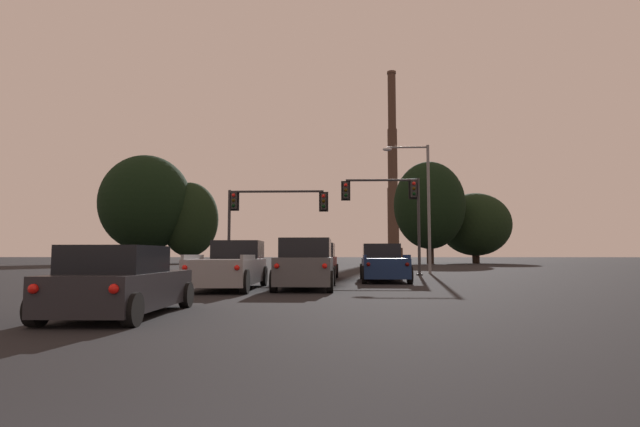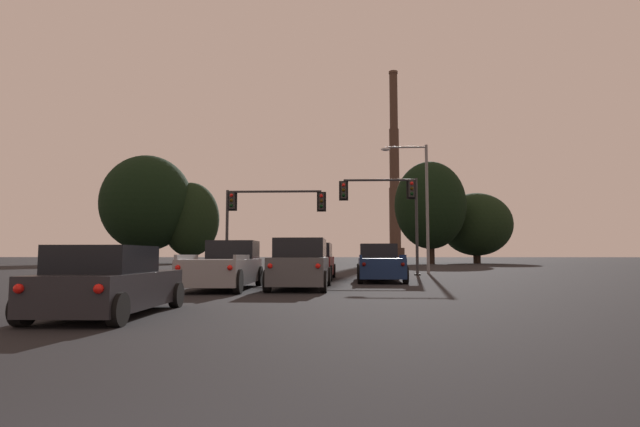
{
  "view_description": "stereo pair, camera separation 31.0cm",
  "coord_description": "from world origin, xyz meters",
  "views": [
    {
      "loc": [
        1.14,
        -2.25,
        1.25
      ],
      "look_at": [
        -0.93,
        52.75,
        5.84
      ],
      "focal_mm": 28.0,
      "sensor_mm": 36.0,
      "label": 1
    },
    {
      "loc": [
        1.45,
        -2.23,
        1.25
      ],
      "look_at": [
        -0.93,
        52.75,
        5.84
      ],
      "focal_mm": 28.0,
      "sensor_mm": 36.0,
      "label": 2
    }
  ],
  "objects": [
    {
      "name": "treeline_right_mid",
      "position": [
        14.23,
        69.85,
        8.41
      ],
      "size": [
        10.2,
        9.18,
        14.76
      ],
      "color": "black",
      "rests_on": "ground_plane"
    },
    {
      "name": "pickup_truck_right_lane_front",
      "position": [
        3.29,
        22.09,
        0.8
      ],
      "size": [
        2.31,
        5.55,
        1.82
      ],
      "rotation": [
        0.0,
        0.0,
        -0.03
      ],
      "color": "navy",
      "rests_on": "ground_plane"
    },
    {
      "name": "street_lamp",
      "position": [
        6.84,
        32.01,
        5.41
      ],
      "size": [
        3.22,
        0.36,
        8.85
      ],
      "color": "slate",
      "rests_on": "ground_plane"
    },
    {
      "name": "treeline_center_right",
      "position": [
        -28.04,
        71.6,
        9.08
      ],
      "size": [
        13.77,
        12.39,
        16.35
      ],
      "color": "black",
      "rests_on": "ground_plane"
    },
    {
      "name": "smokestack",
      "position": [
        16.76,
        140.56,
        21.5
      ],
      "size": [
        5.16,
        5.16,
        54.9
      ],
      "color": "#3C2B22",
      "rests_on": "ground_plane"
    },
    {
      "name": "suv_center_lane_front",
      "position": [
        -0.0,
        23.65,
        0.9
      ],
      "size": [
        2.23,
        4.95,
        1.86
      ],
      "rotation": [
        0.0,
        0.0,
        -0.03
      ],
      "color": "maroon",
      "rests_on": "ground_plane"
    },
    {
      "name": "traffic_light_overhead_right",
      "position": [
        4.53,
        28.85,
        4.6
      ],
      "size": [
        5.01,
        0.5,
        6.04
      ],
      "color": "#2D2D30",
      "rests_on": "ground_plane"
    },
    {
      "name": "suv_center_lane_second",
      "position": [
        -0.08,
        16.4,
        0.9
      ],
      "size": [
        2.15,
        4.92,
        1.86
      ],
      "rotation": [
        0.0,
        0.0,
        -0.01
      ],
      "color": "#4C4F54",
      "rests_on": "ground_plane"
    },
    {
      "name": "traffic_light_overhead_left",
      "position": [
        -3.56,
        28.64,
        4.11
      ],
      "size": [
        6.41,
        0.5,
        5.32
      ],
      "color": "#2D2D30",
      "rests_on": "ground_plane"
    },
    {
      "name": "hatchback_left_lane_third",
      "position": [
        -3.33,
        7.91,
        0.66
      ],
      "size": [
        1.96,
        4.13,
        1.44
      ],
      "rotation": [
        0.0,
        0.0,
        0.02
      ],
      "color": "#232328",
      "rests_on": "ground_plane"
    },
    {
      "name": "treeline_far_right",
      "position": [
        -21.71,
        73.16,
        6.69
      ],
      "size": [
        8.74,
        7.86,
        12.4
      ],
      "color": "black",
      "rests_on": "ground_plane"
    },
    {
      "name": "treeline_far_left",
      "position": [
        22.06,
        74.87,
        5.94
      ],
      "size": [
        10.9,
        9.81,
        10.75
      ],
      "color": "black",
      "rests_on": "ground_plane"
    },
    {
      "name": "pickup_truck_left_lane_second",
      "position": [
        -2.89,
        16.26,
        0.8
      ],
      "size": [
        2.24,
        5.53,
        1.82
      ],
      "rotation": [
        0.0,
        0.0,
        0.01
      ],
      "color": "gray",
      "rests_on": "ground_plane"
    }
  ]
}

